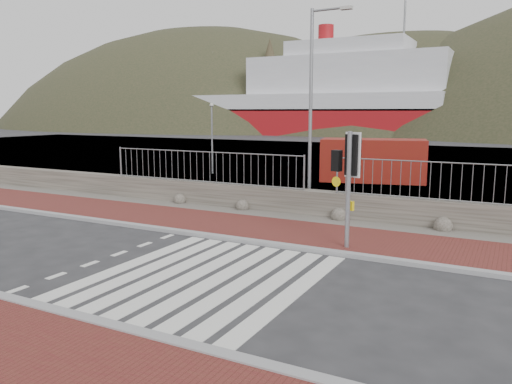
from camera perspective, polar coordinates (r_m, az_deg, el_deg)
The scene contains 15 objects.
ground at distance 11.28m, azimuth -5.76°, elevation -9.64°, with size 220.00×220.00×0.00m, color #28282B.
sidewalk_near at distance 7.94m, azimuth -27.22°, elevation -18.77°, with size 40.00×4.00×0.08m, color maroon.
sidewalk_far at distance 15.07m, azimuth 3.73°, elevation -4.62°, with size 40.00×3.00×0.08m, color maroon.
kerb_near at distance 9.09m, azimuth -16.57°, elevation -14.42°, with size 40.00×0.25×0.12m, color gray.
kerb_far at distance 13.75m, azimuth 1.17°, elevation -5.91°, with size 40.00×0.25×0.12m, color gray.
zebra_crossing at distance 11.28m, azimuth -5.76°, elevation -9.61°, with size 4.62×5.60×0.01m.
gravel_strip at distance 16.88m, azimuth 6.49°, elevation -3.20°, with size 40.00×1.50×0.06m, color #59544C.
stone_wall at distance 17.53m, azimuth 7.47°, elevation -1.36°, with size 40.00×0.60×0.90m, color #4D483F.
railing at distance 17.19m, azimuth 7.39°, elevation 3.06°, with size 18.07×0.07×1.22m.
quay at distance 37.44m, azimuth 18.48°, elevation 3.14°, with size 120.00×40.00×0.50m, color #4C4C4F.
water at distance 72.12m, azimuth 23.06°, elevation 5.56°, with size 220.00×50.00×0.05m, color #3F4C54.
ferry at distance 82.67m, azimuth 6.08°, elevation 10.32°, with size 50.00×16.00×20.00m.
traffic_signal_far at distance 13.14m, azimuth 10.43°, elevation 3.08°, with size 0.77×0.44×3.14m.
streetlight at distance 18.21m, azimuth 6.63°, elevation 10.41°, with size 1.52×0.23×7.18m.
shipping_container at distance 26.92m, azimuth 13.20°, elevation 3.55°, with size 5.31×2.21×2.21m, color maroon.
Camera 1 is at (5.92, -8.89, 3.63)m, focal length 35.00 mm.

